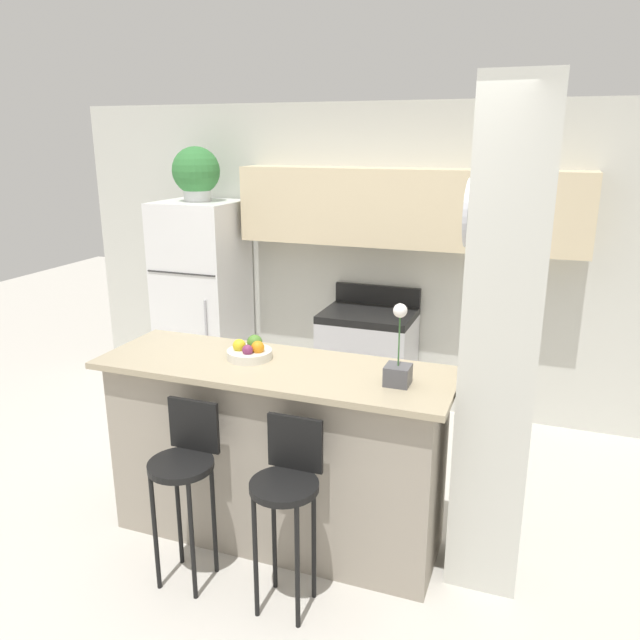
{
  "coord_description": "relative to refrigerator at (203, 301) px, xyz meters",
  "views": [
    {
      "loc": [
        1.35,
        -2.92,
        2.28
      ],
      "look_at": [
        0.0,
        0.74,
        1.13
      ],
      "focal_mm": 35.0,
      "sensor_mm": 36.0,
      "label": 1
    }
  ],
  "objects": [
    {
      "name": "counter_bar",
      "position": [
        1.48,
        -1.75,
        -0.33
      ],
      "size": [
        1.99,
        0.67,
        1.07
      ],
      "color": "gray",
      "rests_on": "ground_plane"
    },
    {
      "name": "fruit_bowl",
      "position": [
        1.31,
        -1.7,
        0.24
      ],
      "size": [
        0.25,
        0.25,
        0.12
      ],
      "color": "silver",
      "rests_on": "counter_bar"
    },
    {
      "name": "bar_stool_right",
      "position": [
        1.77,
        -2.24,
        -0.22
      ],
      "size": [
        0.33,
        0.33,
        0.98
      ],
      "color": "black",
      "rests_on": "ground_plane"
    },
    {
      "name": "refrigerator",
      "position": [
        0.0,
        0.0,
        0.0
      ],
      "size": [
        0.68,
        0.67,
        1.75
      ],
      "color": "white",
      "rests_on": "ground_plane"
    },
    {
      "name": "ground_plane",
      "position": [
        1.48,
        -1.75,
        -0.87
      ],
      "size": [
        14.0,
        14.0,
        0.0
      ],
      "primitive_type": "plane",
      "color": "beige"
    },
    {
      "name": "pillar_right",
      "position": [
        2.66,
        -1.67,
        0.41
      ],
      "size": [
        0.38,
        0.32,
        2.55
      ],
      "color": "silver",
      "rests_on": "ground_plane"
    },
    {
      "name": "potted_plant_on_fridge",
      "position": [
        -0.0,
        0.0,
        1.11
      ],
      "size": [
        0.4,
        0.4,
        0.45
      ],
      "color": "silver",
      "rests_on": "refrigerator"
    },
    {
      "name": "bar_stool_left",
      "position": [
        1.2,
        -2.24,
        -0.22
      ],
      "size": [
        0.33,
        0.33,
        0.98
      ],
      "color": "black",
      "rests_on": "ground_plane"
    },
    {
      "name": "wall_back",
      "position": [
        1.59,
        0.31,
        0.58
      ],
      "size": [
        5.6,
        0.38,
        2.55
      ],
      "color": "silver",
      "rests_on": "ground_plane"
    },
    {
      "name": "orchid_vase",
      "position": [
        2.19,
        -1.79,
        0.31
      ],
      "size": [
        0.13,
        0.13,
        0.42
      ],
      "color": "#4C4C51",
      "rests_on": "counter_bar"
    },
    {
      "name": "stove_range",
      "position": [
        1.51,
        0.04,
        -0.41
      ],
      "size": [
        0.74,
        0.59,
        1.07
      ],
      "color": "silver",
      "rests_on": "ground_plane"
    }
  ]
}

